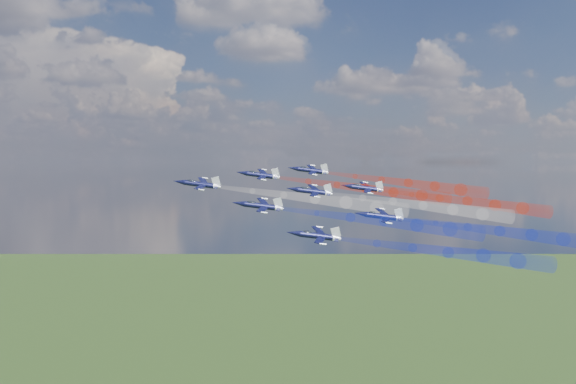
{
  "coord_description": "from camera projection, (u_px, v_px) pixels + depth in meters",
  "views": [
    {
      "loc": [
        -23.0,
        -132.61,
        147.03
      ],
      "look_at": [
        6.58,
        8.07,
        140.18
      ],
      "focal_mm": 38.92,
      "sensor_mm": 36.0,
      "label": 1
    }
  ],
  "objects": [
    {
      "name": "jet_lead",
      "position": [
        199.0,
        184.0,
        141.82
      ],
      "size": [
        12.68,
        10.84,
        6.74
      ],
      "primitive_type": null,
      "rotation": [
        0.13,
        -0.28,
        1.39
      ],
      "color": "black"
    },
    {
      "name": "trail_lead",
      "position": [
        315.0,
        199.0,
        143.69
      ],
      "size": [
        43.78,
        10.74,
        10.19
      ],
      "primitive_type": null,
      "rotation": [
        0.13,
        -0.28,
        1.39
      ],
      "color": "white"
    },
    {
      "name": "jet_inner_left",
      "position": [
        260.0,
        206.0,
        131.34
      ],
      "size": [
        12.68,
        10.84,
        6.74
      ],
      "primitive_type": null,
      "rotation": [
        0.13,
        -0.28,
        1.39
      ],
      "color": "black"
    },
    {
      "name": "trail_inner_left",
      "position": [
        384.0,
        221.0,
        133.22
      ],
      "size": [
        43.78,
        10.74,
        10.19
      ],
      "primitive_type": null,
      "rotation": [
        0.13,
        -0.28,
        1.39
      ],
      "color": "#172AC6"
    },
    {
      "name": "jet_inner_right",
      "position": [
        260.0,
        175.0,
        154.84
      ],
      "size": [
        12.68,
        10.84,
        6.74
      ],
      "primitive_type": null,
      "rotation": [
        0.13,
        -0.28,
        1.39
      ],
      "color": "black"
    },
    {
      "name": "trail_inner_right",
      "position": [
        365.0,
        189.0,
        156.71
      ],
      "size": [
        43.78,
        10.74,
        10.19
      ],
      "primitive_type": null,
      "rotation": [
        0.13,
        -0.28,
        1.39
      ],
      "color": "red"
    },
    {
      "name": "jet_outer_left",
      "position": [
        316.0,
        236.0,
        122.54
      ],
      "size": [
        12.68,
        10.84,
        6.74
      ],
      "primitive_type": null,
      "rotation": [
        0.13,
        -0.28,
        1.39
      ],
      "color": "black"
    },
    {
      "name": "trail_outer_left",
      "position": [
        448.0,
        252.0,
        124.41
      ],
      "size": [
        43.78,
        10.74,
        10.19
      ],
      "primitive_type": null,
      "rotation": [
        0.13,
        -0.28,
        1.39
      ],
      "color": "#172AC6"
    },
    {
      "name": "jet_center_third",
      "position": [
        312.0,
        191.0,
        145.4
      ],
      "size": [
        12.68,
        10.84,
        6.74
      ],
      "primitive_type": null,
      "rotation": [
        0.13,
        -0.28,
        1.39
      ],
      "color": "black"
    },
    {
      "name": "trail_center_third",
      "position": [
        423.0,
        206.0,
        147.28
      ],
      "size": [
        43.78,
        10.74,
        10.19
      ],
      "primitive_type": null,
      "rotation": [
        0.13,
        -0.28,
        1.39
      ],
      "color": "white"
    },
    {
      "name": "jet_outer_right",
      "position": [
        310.0,
        170.0,
        165.16
      ],
      "size": [
        12.68,
        10.84,
        6.74
      ],
      "primitive_type": null,
      "rotation": [
        0.13,
        -0.28,
        1.39
      ],
      "color": "black"
    },
    {
      "name": "trail_outer_right",
      "position": [
        408.0,
        183.0,
        167.04
      ],
      "size": [
        43.78,
        10.74,
        10.19
      ],
      "primitive_type": null,
      "rotation": [
        0.13,
        -0.28,
        1.39
      ],
      "color": "red"
    },
    {
      "name": "jet_rear_left",
      "position": [
        381.0,
        216.0,
        135.19
      ],
      "size": [
        12.68,
        10.84,
        6.74
      ],
      "primitive_type": null,
      "rotation": [
        0.13,
        -0.28,
        1.39
      ],
      "color": "black"
    },
    {
      "name": "trail_rear_left",
      "position": [
        500.0,
        231.0,
        137.07
      ],
      "size": [
        43.78,
        10.74,
        10.19
      ],
      "primitive_type": null,
      "rotation": [
        0.13,
        -0.28,
        1.39
      ],
      "color": "#172AC6"
    },
    {
      "name": "jet_rear_right",
      "position": [
        364.0,
        188.0,
        156.01
      ],
      "size": [
        12.68,
        10.84,
        6.74
      ],
      "primitive_type": null,
      "rotation": [
        0.13,
        -0.28,
        1.39
      ],
      "color": "black"
    },
    {
      "name": "trail_rear_right",
      "position": [
        467.0,
        201.0,
        157.89
      ],
      "size": [
        43.78,
        10.74,
        10.19
      ],
      "primitive_type": null,
      "rotation": [
        0.13,
        -0.28,
        1.39
      ],
      "color": "red"
    }
  ]
}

